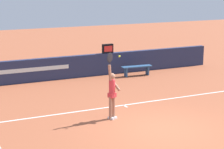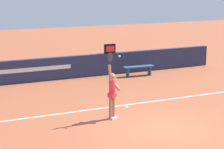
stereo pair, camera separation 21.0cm
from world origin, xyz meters
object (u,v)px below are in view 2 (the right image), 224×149
object	(u,v)px
courtside_bench_near	(139,68)
speed_display	(110,49)
tennis_ball	(119,56)
tennis_player	(112,92)

from	to	relation	value
courtside_bench_near	speed_display	bearing A→B (deg)	142.59
speed_display	tennis_ball	size ratio (longest dim) A/B	8.13
tennis_player	courtside_bench_near	distance (m)	6.78
tennis_ball	courtside_bench_near	distance (m)	7.02
speed_display	tennis_ball	bearing A→B (deg)	-110.66
speed_display	courtside_bench_near	world-z (taller)	speed_display
speed_display	tennis_player	xyz separation A→B (m)	(-2.69, -6.44, -0.37)
speed_display	courtside_bench_near	xyz separation A→B (m)	(1.22, -0.93, -0.97)
tennis_player	tennis_ball	xyz separation A→B (m)	(0.21, -0.15, 1.27)
tennis_player	tennis_ball	bearing A→B (deg)	-36.64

